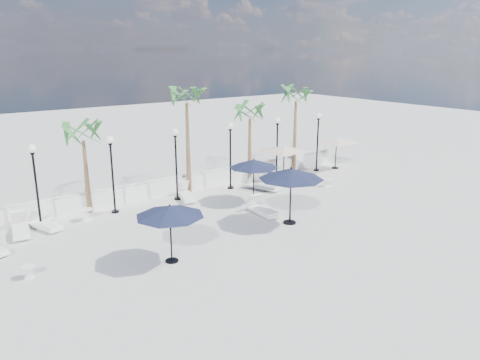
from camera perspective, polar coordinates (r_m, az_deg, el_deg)
ground at (r=20.28m, az=1.38°, el=-6.96°), size 100.00×100.00×0.00m
balustrade at (r=26.12m, az=-8.72°, el=-0.83°), size 26.00×0.30×1.01m
lamppost_1 at (r=22.39m, az=-23.72°, el=0.60°), size 0.36×0.36×3.84m
lamppost_2 at (r=23.34m, az=-15.38°, el=1.95°), size 0.36×0.36×3.84m
lamppost_3 at (r=24.76m, az=-7.83°, el=3.13°), size 0.36×0.36×3.84m
lamppost_4 at (r=26.56m, az=-1.19°, el=4.13°), size 0.36×0.36×3.84m
lamppost_5 at (r=28.69m, az=4.55°, el=4.94°), size 0.36×0.36×3.84m
lamppost_6 at (r=31.06m, az=9.47°, el=5.60°), size 0.36×0.36×3.84m
palm_1 at (r=23.51m, az=-18.59°, el=4.94°), size 2.60×2.60×4.70m
palm_2 at (r=25.61m, az=-6.54°, el=9.54°), size 2.60×2.60×6.10m
palm_3 at (r=28.12m, az=1.21°, el=7.78°), size 2.60×2.60×4.90m
palm_4 at (r=30.41m, az=6.83°, el=9.75°), size 2.60×2.60×5.70m
lounger_0 at (r=22.60m, az=-25.18°, el=-5.37°), size 1.02×2.20×0.80m
lounger_1 at (r=22.79m, az=-22.69°, el=-4.98°), size 1.19×2.00×0.71m
lounger_3 at (r=25.27m, az=-6.59°, el=-1.81°), size 1.21×2.14×0.76m
lounger_4 at (r=26.86m, az=2.84°, el=-0.67°), size 1.34×2.17×0.78m
lounger_5 at (r=22.88m, az=2.73°, el=-3.61°), size 0.84×2.10×0.77m
lounger_6 at (r=29.43m, az=5.83°, el=0.64°), size 0.90×1.79×0.64m
side_table_0 at (r=23.19m, az=-18.19°, el=-3.91°), size 0.59×0.59×0.57m
side_table_1 at (r=18.33m, az=-24.34°, el=-10.05°), size 0.47×0.47×0.46m
side_table_2 at (r=27.96m, az=10.64°, el=-0.21°), size 0.48×0.48×0.47m
parasol_navy_left at (r=17.50m, az=-8.56°, el=-3.78°), size 2.60×2.60×2.30m
parasol_navy_mid at (r=21.24m, az=6.25°, el=0.72°), size 3.00×3.00×2.69m
parasol_navy_right at (r=24.33m, az=1.69°, el=1.98°), size 2.60×2.60×2.33m
parasol_cream_sq_a at (r=28.74m, az=5.41°, el=4.16°), size 4.63×4.63×2.27m
parasol_cream_sq_b at (r=32.00m, az=11.72°, el=5.12°), size 4.60×4.60×2.31m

